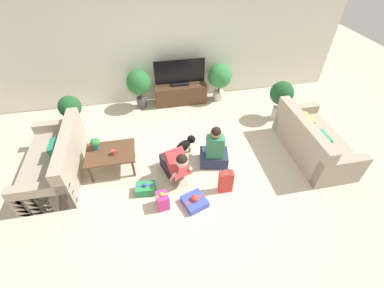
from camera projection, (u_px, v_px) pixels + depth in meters
name	position (u px, v px, depth m)	size (l,w,h in m)	color
ground_plane	(191.00, 168.00, 4.87)	(16.00, 16.00, 0.00)	beige
wall_back	(170.00, 47.00, 5.92)	(8.40, 0.06, 2.60)	white
sofa_left	(57.00, 162.00, 4.60)	(0.89, 1.76, 0.82)	tan
sofa_right	(312.00, 142.00, 5.00)	(0.89, 1.76, 0.82)	tan
coffee_table	(111.00, 154.00, 4.63)	(0.87, 0.63, 0.42)	brown
tv_console	(180.00, 93.00, 6.43)	(1.26, 0.46, 0.49)	brown
tv	(180.00, 74.00, 6.08)	(1.20, 0.20, 0.63)	black
potted_plant_corner_right	(281.00, 95.00, 5.65)	(0.51, 0.51, 0.93)	beige
potted_plant_corner_left	(71.00, 110.00, 5.34)	(0.46, 0.46, 0.86)	beige
potted_plant_back_left	(139.00, 84.00, 5.99)	(0.57, 0.57, 0.96)	#4C4C51
potted_plant_back_right	(220.00, 78.00, 6.29)	(0.58, 0.58, 0.93)	beige
person_kneeling	(176.00, 164.00, 4.47)	(0.52, 0.82, 0.79)	#23232D
person_sitting	(214.00, 151.00, 4.76)	(0.59, 0.55, 0.90)	#283351
dog	(186.00, 144.00, 5.07)	(0.47, 0.33, 0.33)	black
gift_box_a	(195.00, 201.00, 4.23)	(0.46, 0.46, 0.21)	#3D51BC
gift_box_b	(163.00, 200.00, 4.15)	(0.22, 0.24, 0.35)	#CC3389
gift_box_c	(146.00, 189.00, 4.41)	(0.35, 0.25, 0.22)	#2D934C
gift_bag_a	(226.00, 181.00, 4.34)	(0.24, 0.16, 0.46)	red
mug	(114.00, 152.00, 4.53)	(0.12, 0.08, 0.09)	#B23D38
tabletop_plant	(95.00, 143.00, 4.59)	(0.17, 0.17, 0.22)	#336B84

